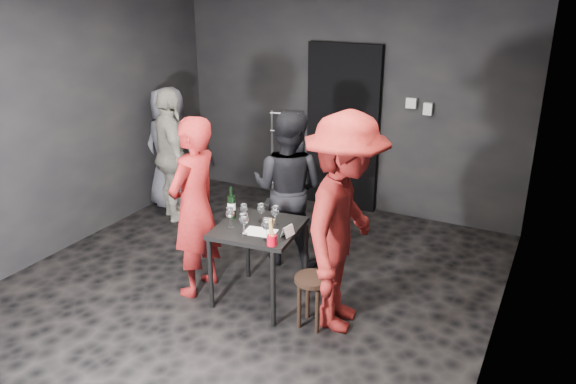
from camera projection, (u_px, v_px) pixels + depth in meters
The scene contains 25 objects.
floor at pixel (244, 289), 5.45m from camera, with size 4.50×5.00×0.02m, color black.
wall_back at pixel (345, 104), 7.04m from camera, with size 4.50×0.04×2.70m, color black.
wall_left at pixel (59, 127), 5.93m from camera, with size 0.04×5.00×2.70m, color black.
wall_right at pixel (508, 198), 4.00m from camera, with size 0.04×5.00×2.70m, color black.
doorway at pixel (343, 128), 7.10m from camera, with size 0.95×0.10×2.10m, color black.
wallbox_upper at pixel (411, 103), 6.60m from camera, with size 0.12×0.06×0.12m, color #B7B7B2.
wallbox_lower at pixel (428, 109), 6.53m from camera, with size 0.10×0.06×0.14m, color #B7B7B2.
hand_truck at pixel (283, 186), 7.49m from camera, with size 0.41×0.35×1.23m.
tasting_table at pixel (259, 236), 5.04m from camera, with size 0.72×0.72×0.75m.
stool at pixel (313, 288), 4.75m from camera, with size 0.31×0.31×0.47m.
server_red at pixel (194, 196), 5.11m from camera, with size 0.71×0.46×1.94m, color #A21C1C.
woman_black at pixel (288, 183), 5.72m from camera, with size 0.85×0.47×1.75m, color black.
man_maroon at pixel (345, 198), 4.51m from camera, with size 1.51×0.70×2.34m, color maroon.
bystander_cream at pixel (171, 150), 6.75m from camera, with size 1.04×0.50×1.78m, color beige.
bystander_grey at pixel (170, 146), 7.15m from camera, with size 0.81×0.44×1.65m, color gray.
tasting_mat at pixel (260, 232), 4.89m from camera, with size 0.27×0.18×0.00m, color white.
wine_glass_a at pixel (230, 216), 4.95m from camera, with size 0.08×0.08×0.21m, color white, non-canonical shape.
wine_glass_b at pixel (244, 212), 5.09m from camera, with size 0.07×0.07×0.18m, color white, non-canonical shape.
wine_glass_c at pixel (261, 212), 5.07m from camera, with size 0.07×0.07×0.19m, color white, non-canonical shape.
wine_glass_d at pixel (244, 223), 4.81m from camera, with size 0.08×0.08×0.22m, color white, non-canonical shape.
wine_glass_e at pixel (267, 228), 4.70m from camera, with size 0.08×0.08×0.22m, color white, non-canonical shape.
wine_glass_f at pixel (275, 215), 4.99m from camera, with size 0.08×0.08×0.20m, color white, non-canonical shape.
wine_bottle at pixel (232, 206), 5.14m from camera, with size 0.07×0.07×0.30m.
breadstick_cup at pixel (272, 233), 4.61m from camera, with size 0.08×0.08×0.25m.
reserved_card at pixel (286, 230), 4.81m from camera, with size 0.08×0.12×0.09m, color white, non-canonical shape.
Camera 1 is at (2.56, -4.03, 2.82)m, focal length 35.00 mm.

